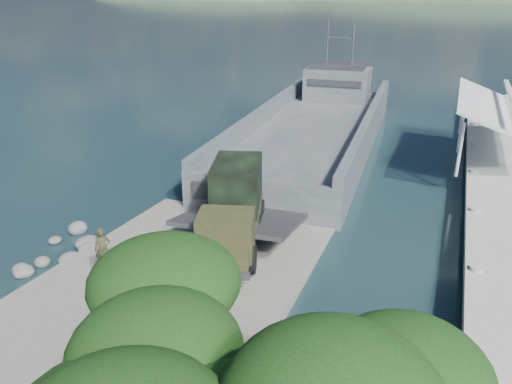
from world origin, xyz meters
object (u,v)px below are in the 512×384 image
at_px(pier, 502,156).
at_px(military_truck, 234,207).
at_px(landing_craft, 315,135).
at_px(soldier, 104,257).

distance_m(pier, military_truck, 18.96).
bearing_deg(landing_craft, soldier, -100.03).
bearing_deg(military_truck, landing_craft, 76.43).
bearing_deg(pier, landing_craft, 166.47).
bearing_deg(soldier, landing_craft, 46.43).
xyz_separation_m(military_truck, soldier, (-3.61, -4.71, -0.84)).
relative_size(military_truck, soldier, 4.42).
bearing_deg(pier, military_truck, -128.84).
height_order(pier, landing_craft, landing_craft).
height_order(pier, military_truck, pier).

